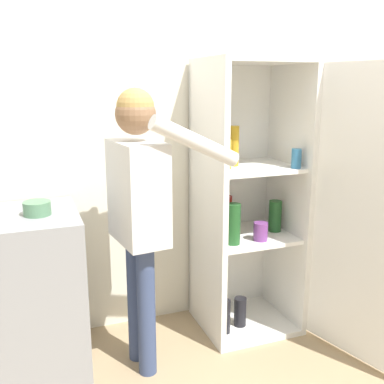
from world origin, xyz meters
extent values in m
cube|color=silver|center=(0.00, 0.98, 1.27)|extent=(7.00, 0.06, 2.55)
cube|color=white|center=(0.22, 0.65, 0.02)|extent=(0.61, 0.56, 0.04)
cube|color=white|center=(0.22, 0.65, 1.72)|extent=(0.61, 0.56, 0.04)
cube|color=white|center=(0.22, 0.91, 0.87)|extent=(0.61, 0.03, 1.67)
cube|color=white|center=(-0.06, 0.65, 0.87)|extent=(0.04, 0.56, 1.67)
cube|color=white|center=(0.51, 0.65, 0.87)|extent=(0.03, 0.56, 1.67)
cube|color=white|center=(0.22, 0.65, 0.63)|extent=(0.54, 0.49, 0.02)
cube|color=white|center=(0.22, 0.65, 1.08)|extent=(0.54, 0.49, 0.02)
cube|color=white|center=(0.63, 0.08, 0.87)|extent=(0.20, 0.60, 1.67)
cylinder|color=black|center=(0.15, 0.58, 0.13)|extent=(0.08, 0.08, 0.19)
cylinder|color=teal|center=(0.44, 0.46, 1.15)|extent=(0.06, 0.06, 0.12)
cylinder|color=#723884|center=(0.24, 0.51, 0.70)|extent=(0.09, 0.09, 0.11)
cylinder|color=#1E5123|center=(0.05, 0.52, 0.77)|extent=(0.09, 0.09, 0.25)
cylinder|color=#1E5123|center=(0.42, 0.64, 0.74)|extent=(0.08, 0.08, 0.21)
cylinder|color=#B78C1E|center=(0.03, 0.60, 1.18)|extent=(0.07, 0.07, 0.18)
cylinder|color=#B78C1E|center=(0.12, 0.68, 1.22)|extent=(0.07, 0.07, 0.25)
cylinder|color=black|center=(0.02, 0.53, 0.15)|extent=(0.05, 0.05, 0.23)
cylinder|color=maroon|center=(0.13, 0.81, 0.75)|extent=(0.09, 0.09, 0.22)
cylinder|color=maroon|center=(0.08, 0.85, 1.15)|extent=(0.06, 0.06, 0.12)
cylinder|color=#384770|center=(-0.56, 0.52, 0.38)|extent=(0.10, 0.10, 0.76)
cylinder|color=#384770|center=(-0.54, 0.36, 0.38)|extent=(0.10, 0.10, 0.76)
cube|color=silver|center=(-0.55, 0.44, 1.03)|extent=(0.27, 0.42, 0.54)
sphere|color=#8C6647|center=(-0.55, 0.44, 1.44)|extent=(0.21, 0.21, 0.21)
sphere|color=#AD894C|center=(-0.55, 0.44, 1.48)|extent=(0.19, 0.19, 0.19)
cylinder|color=silver|center=(-0.58, 0.66, 1.00)|extent=(0.08, 0.08, 0.51)
cylinder|color=silver|center=(-0.30, 0.25, 1.31)|extent=(0.50, 0.14, 0.29)
cube|color=gray|center=(-1.14, 0.62, 0.46)|extent=(0.58, 0.62, 0.92)
cylinder|color=#517F5B|center=(-1.06, 0.58, 0.96)|extent=(0.14, 0.14, 0.07)
camera|label=1|loc=(-1.09, -1.82, 1.59)|focal=42.00mm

